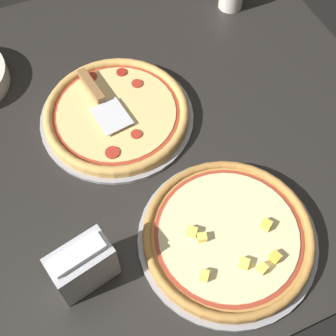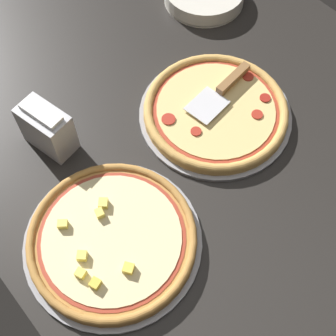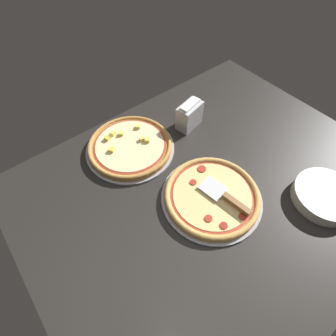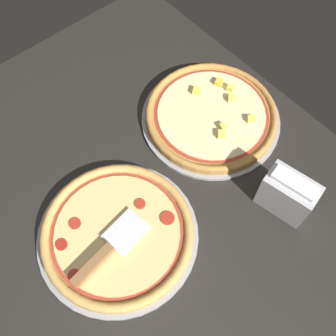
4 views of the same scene
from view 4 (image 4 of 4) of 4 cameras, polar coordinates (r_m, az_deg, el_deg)
ground_plane at (r=101.54cm, az=-2.90°, el=-10.52°), size 151.13×121.11×3.60cm
pizza_pan_front at (r=100.23cm, az=-7.25°, el=-9.66°), size 40.19×40.19×1.00cm
pizza_front at (r=98.49cm, az=-7.37°, el=-9.31°), size 37.78×37.78×2.83cm
pizza_pan_back at (r=116.45cm, az=6.20°, el=7.12°), size 40.41×40.41×1.00cm
pizza_back at (r=114.83cm, az=6.31°, el=7.71°), size 37.98×37.98×3.92cm
serving_spatula at (r=94.90cm, az=-9.60°, el=-12.51°), size 9.10×22.41×2.00cm
napkin_holder at (r=101.44cm, az=16.96°, el=-3.67°), size 14.09×9.71×13.50cm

